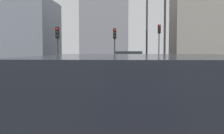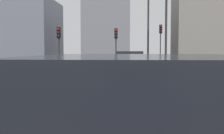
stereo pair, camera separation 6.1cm
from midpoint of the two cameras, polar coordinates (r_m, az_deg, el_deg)
The scene contains 11 objects.
ground_plane at distance 6.96m, azimuth -9.00°, elevation -11.27°, with size 160.00×160.00×0.20m, color black.
car_yellow_left_lead at distance 16.84m, azimuth 3.74°, elevation 0.47°, with size 4.42×2.05×1.60m.
car_red_left_second at distance 9.15m, azimuth 5.45°, elevation -2.48°, with size 4.34×2.04×1.47m.
traffic_light_near_left at distance 24.20m, azimuth 0.92°, elevation 5.73°, with size 0.32×0.30×3.59m.
traffic_light_near_right at distance 22.14m, azimuth -11.00°, elevation 5.72°, with size 0.32×0.29×3.50m.
traffic_light_far_left at distance 28.96m, azimuth 10.20°, elevation 6.31°, with size 0.33×0.31×4.31m.
street_lamp_kerbside at distance 24.82m, azimuth 7.65°, elevation 9.16°, with size 0.56×0.36×6.93m.
street_lamp_far at distance 20.73m, azimuth 11.35°, elevation 10.61°, with size 0.56×0.36×7.19m.
building_facade_left at distance 48.28m, azimuth 19.07°, elevation 10.24°, with size 8.23×10.23×14.90m, color gray.
building_facade_center at distance 43.95m, azimuth -0.80°, elevation 7.33°, with size 10.16×7.00×9.13m, color gray.
building_facade_right at distance 52.05m, azimuth -16.01°, elevation 7.43°, with size 12.58×7.84×10.61m, color gray.
Camera 2 is at (-6.55, -1.53, 1.68)m, focal length 43.74 mm.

